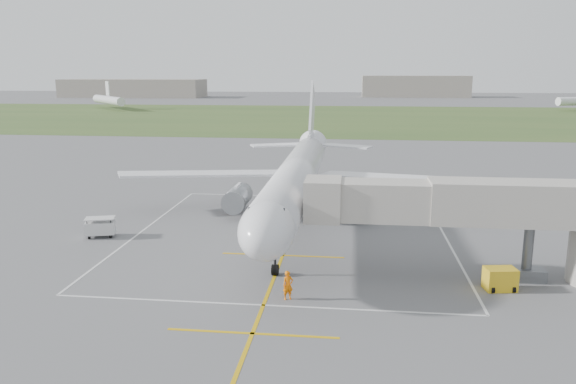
# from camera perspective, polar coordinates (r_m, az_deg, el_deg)

# --- Properties ---
(ground) EXTENTS (700.00, 700.00, 0.00)m
(ground) POSITION_cam_1_polar(r_m,az_deg,el_deg) (55.51, 0.75, -3.18)
(ground) COLOR #505053
(ground) RESTS_ON ground
(grass_strip) EXTENTS (700.00, 120.00, 0.02)m
(grass_strip) POSITION_cam_1_polar(r_m,az_deg,el_deg) (183.91, 4.95, 7.58)
(grass_strip) COLOR #365123
(grass_strip) RESTS_ON ground
(apron_markings) EXTENTS (28.20, 60.00, 0.01)m
(apron_markings) POSITION_cam_1_polar(r_m,az_deg,el_deg) (49.95, 0.06, -4.93)
(apron_markings) COLOR gold
(apron_markings) RESTS_ON ground
(airliner) EXTENTS (38.93, 46.75, 13.52)m
(airliner) POSITION_cam_1_polar(r_m,az_deg,el_deg) (55.24, 0.84, 1.43)
(airliner) COLOR silver
(airliner) RESTS_ON ground
(jet_bridge) EXTENTS (23.40, 5.00, 7.20)m
(jet_bridge) POSITION_cam_1_polar(r_m,az_deg,el_deg) (42.24, 20.50, -2.25)
(jet_bridge) COLOR #A09991
(jet_bridge) RESTS_ON ground
(gpu_unit) EXTENTS (2.25, 1.75, 1.55)m
(gpu_unit) POSITION_cam_1_polar(r_m,az_deg,el_deg) (41.50, 20.75, -8.28)
(gpu_unit) COLOR gold
(gpu_unit) RESTS_ON ground
(baggage_cart) EXTENTS (2.88, 2.18, 1.78)m
(baggage_cart) POSITION_cam_1_polar(r_m,az_deg,el_deg) (53.52, -18.53, -3.40)
(baggage_cart) COLOR silver
(baggage_cart) RESTS_ON ground
(ramp_worker_nose) EXTENTS (0.84, 0.74, 1.94)m
(ramp_worker_nose) POSITION_cam_1_polar(r_m,az_deg,el_deg) (37.25, -0.00, -9.46)
(ramp_worker_nose) COLOR orange
(ramp_worker_nose) RESTS_ON ground
(ramp_worker_wing) EXTENTS (1.19, 1.14, 1.94)m
(ramp_worker_wing) POSITION_cam_1_polar(r_m,az_deg,el_deg) (59.57, -5.93, -1.21)
(ramp_worker_wing) COLOR #FF4F08
(ramp_worker_wing) RESTS_ON ground
(distant_hangars) EXTENTS (345.00, 49.00, 12.00)m
(distant_hangars) POSITION_cam_1_polar(r_m,az_deg,el_deg) (319.30, 2.79, 10.48)
(distant_hangars) COLOR gray
(distant_hangars) RESTS_ON ground
(distant_aircraft) EXTENTS (213.56, 35.63, 8.85)m
(distant_aircraft) POSITION_cam_1_polar(r_m,az_deg,el_deg) (220.42, 6.07, 9.25)
(distant_aircraft) COLOR silver
(distant_aircraft) RESTS_ON ground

